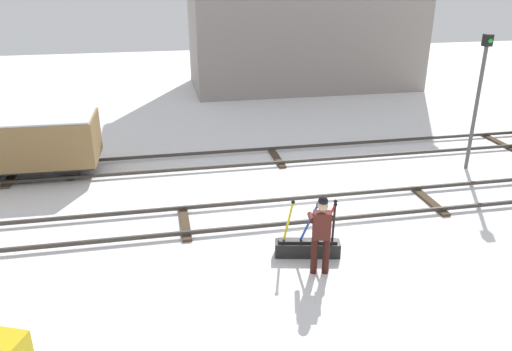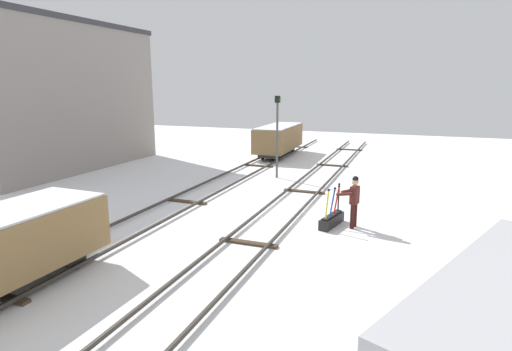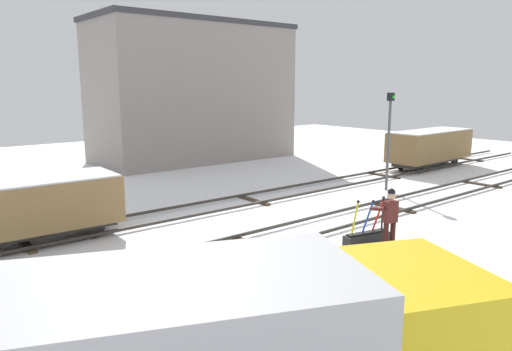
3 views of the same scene
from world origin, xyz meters
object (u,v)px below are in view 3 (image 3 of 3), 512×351
object	(u,v)px
freight_car_far_end	(31,206)
freight_car_mid_siding	(430,146)
rail_worker	(389,216)
switch_lever_frame	(367,237)
signal_post	(389,132)

from	to	relation	value
freight_car_far_end	freight_car_mid_siding	bearing A→B (deg)	1.46
rail_worker	freight_car_mid_siding	world-z (taller)	freight_car_mid_siding
rail_worker	freight_car_mid_siding	bearing A→B (deg)	39.51
switch_lever_frame	freight_car_far_end	xyz separation A→B (m)	(-7.76, 6.45, 0.92)
rail_worker	freight_car_far_end	size ratio (longest dim) A/B	0.37
signal_post	freight_car_far_end	bearing A→B (deg)	171.68
switch_lever_frame	freight_car_mid_siding	size ratio (longest dim) A/B	0.26
switch_lever_frame	rail_worker	world-z (taller)	rail_worker
rail_worker	freight_car_far_end	distance (m)	10.60
signal_post	freight_car_mid_siding	world-z (taller)	signal_post
rail_worker	freight_car_mid_siding	size ratio (longest dim) A/B	0.31
signal_post	freight_car_mid_siding	size ratio (longest dim) A/B	0.72
freight_car_far_end	signal_post	bearing A→B (deg)	-6.86
rail_worker	freight_car_mid_siding	xyz separation A→B (m)	(13.77, 7.18, 0.20)
rail_worker	signal_post	world-z (taller)	signal_post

